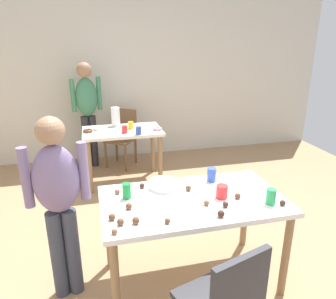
{
  "coord_description": "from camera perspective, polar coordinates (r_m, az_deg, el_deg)",
  "views": [
    {
      "loc": [
        -0.8,
        -2.04,
        1.91
      ],
      "look_at": [
        -0.11,
        0.76,
        0.9
      ],
      "focal_mm": 34.18,
      "sensor_mm": 36.0,
      "label": 1
    }
  ],
  "objects": [
    {
      "name": "cup_near_2",
      "position": [
        2.49,
        17.88,
        -7.97
      ],
      "size": [
        0.07,
        0.07,
        0.12
      ],
      "primitive_type": "cylinder",
      "color": "green",
      "rests_on": "dining_table_near"
    },
    {
      "name": "cake_ball_6",
      "position": [
        2.56,
        -9.02,
        -7.43
      ],
      "size": [
        0.04,
        0.04,
        0.04
      ],
      "primitive_type": "sphere",
      "color": "brown",
      "rests_on": "dining_table_near"
    },
    {
      "name": "dining_table_near",
      "position": [
        2.52,
        4.41,
        -10.54
      ],
      "size": [
        1.4,
        0.78,
        0.75
      ],
      "color": "white",
      "rests_on": "ground_plane"
    },
    {
      "name": "pitcher_far",
      "position": [
        4.5,
        -9.34,
        5.82
      ],
      "size": [
        0.12,
        0.12,
        0.26
      ],
      "primitive_type": "cylinder",
      "color": "white",
      "rests_on": "dining_table_far"
    },
    {
      "name": "cake_ball_1",
      "position": [
        2.22,
        -9.97,
        -11.78
      ],
      "size": [
        0.05,
        0.05,
        0.05
      ],
      "primitive_type": "sphere",
      "color": "brown",
      "rests_on": "dining_table_near"
    },
    {
      "name": "cake_ball_3",
      "position": [
        2.16,
        -0.11,
        -12.63
      ],
      "size": [
        0.04,
        0.04,
        0.04
      ],
      "primitive_type": "sphere",
      "color": "brown",
      "rests_on": "dining_table_near"
    },
    {
      "name": "cake_ball_2",
      "position": [
        2.64,
        9.73,
        -6.51
      ],
      "size": [
        0.05,
        0.05,
        0.05
      ],
      "primitive_type": "sphere",
      "color": "brown",
      "rests_on": "dining_table_near"
    },
    {
      "name": "donut_far_2",
      "position": [
        4.36,
        -12.55,
        3.63
      ],
      "size": [
        0.11,
        0.11,
        0.03
      ],
      "primitive_type": "torus",
      "color": "white",
      "rests_on": "dining_table_far"
    },
    {
      "name": "cup_near_0",
      "position": [
        2.75,
        7.78,
        -4.48
      ],
      "size": [
        0.08,
        0.08,
        0.12
      ],
      "primitive_type": "cylinder",
      "color": "#3351B2",
      "rests_on": "dining_table_near"
    },
    {
      "name": "cake_ball_5",
      "position": [
        2.16,
        -5.76,
        -12.5
      ],
      "size": [
        0.05,
        0.05,
        0.05
      ],
      "primitive_type": "sphere",
      "color": "brown",
      "rests_on": "dining_table_near"
    },
    {
      "name": "donut_far_1",
      "position": [
        4.28,
        -14.11,
        3.26
      ],
      "size": [
        0.13,
        0.13,
        0.04
      ],
      "primitive_type": "torus",
      "color": "brown",
      "rests_on": "dining_table_far"
    },
    {
      "name": "cake_ball_9",
      "position": [
        2.08,
        -9.55,
        -14.24
      ],
      "size": [
        0.04,
        0.04,
        0.04
      ],
      "primitive_type": "sphere",
      "color": "brown",
      "rests_on": "dining_table_near"
    },
    {
      "name": "person_girl_near",
      "position": [
        2.42,
        -18.98,
        -7.85
      ],
      "size": [
        0.45,
        0.22,
        1.43
      ],
      "color": "#383D4C",
      "rests_on": "ground_plane"
    },
    {
      "name": "fork_near",
      "position": [
        2.39,
        -9.78,
        -10.03
      ],
      "size": [
        0.17,
        0.02,
        0.01
      ],
      "primitive_type": "cube",
      "color": "silver",
      "rests_on": "dining_table_near"
    },
    {
      "name": "mixing_bowl",
      "position": [
        2.61,
        -0.88,
        -6.24
      ],
      "size": [
        0.21,
        0.21,
        0.07
      ],
      "primitive_type": "cylinder",
      "color": "white",
      "rests_on": "dining_table_near"
    },
    {
      "name": "cake_ball_7",
      "position": [
        2.38,
        6.87,
        -9.42
      ],
      "size": [
        0.04,
        0.04,
        0.04
      ],
      "primitive_type": "sphere",
      "color": "brown",
      "rests_on": "dining_table_near"
    },
    {
      "name": "cake_ball_0",
      "position": [
        2.38,
        10.22,
        -9.62
      ],
      "size": [
        0.04,
        0.04,
        0.04
      ],
      "primitive_type": "sphere",
      "color": "#3D2319",
      "rests_on": "dining_table_near"
    },
    {
      "name": "cake_ball_10",
      "position": [
        2.16,
        -8.48,
        -12.66
      ],
      "size": [
        0.05,
        0.05,
        0.05
      ],
      "primitive_type": "sphere",
      "color": "brown",
      "rests_on": "dining_table_near"
    },
    {
      "name": "wall_back",
      "position": [
        5.33,
        -5.27,
        12.68
      ],
      "size": [
        6.4,
        0.1,
        2.6
      ],
      "primitive_type": "cube",
      "color": "beige",
      "rests_on": "ground_plane"
    },
    {
      "name": "cup_near_1",
      "position": [
        2.49,
        9.58,
        -7.41
      ],
      "size": [
        0.09,
        0.09,
        0.1
      ],
      "primitive_type": "cylinder",
      "color": "red",
      "rests_on": "dining_table_near"
    },
    {
      "name": "cake_ball_13",
      "position": [
        2.51,
        19.77,
        -8.95
      ],
      "size": [
        0.04,
        0.04,
        0.04
      ],
      "primitive_type": "sphere",
      "color": "#3D2319",
      "rests_on": "dining_table_near"
    },
    {
      "name": "cup_far_0",
      "position": [
        4.15,
        -7.76,
        3.59
      ],
      "size": [
        0.07,
        0.07,
        0.1
      ],
      "primitive_type": "cylinder",
      "color": "red",
      "rests_on": "dining_table_far"
    },
    {
      "name": "person_adult_far",
      "position": [
        4.91,
        -14.22,
        7.54
      ],
      "size": [
        0.45,
        0.26,
        1.58
      ],
      "color": "#28282D",
      "rests_on": "ground_plane"
    },
    {
      "name": "cake_ball_4",
      "position": [
        2.25,
        9.42,
        -11.24
      ],
      "size": [
        0.05,
        0.05,
        0.05
      ],
      "primitive_type": "sphere",
      "color": "#3D2319",
      "rests_on": "dining_table_near"
    },
    {
      "name": "donut_far_0",
      "position": [
        4.25,
        -1.9,
        3.75
      ],
      "size": [
        0.13,
        0.13,
        0.04
      ],
      "primitive_type": "torus",
      "color": "pink",
      "rests_on": "dining_table_far"
    },
    {
      "name": "cake_ball_11",
      "position": [
        2.58,
        3.65,
        -6.88
      ],
      "size": [
        0.05,
        0.05,
        0.05
      ],
      "primitive_type": "sphere",
      "color": "brown",
      "rests_on": "dining_table_near"
    },
    {
      "name": "cake_ball_8",
      "position": [
        2.51,
        12.34,
        -8.1
      ],
      "size": [
        0.05,
        0.05,
        0.05
      ],
      "primitive_type": "sphere",
      "color": "brown",
      "rests_on": "dining_table_near"
    },
    {
      "name": "cup_far_2",
      "position": [
        4.34,
        -6.66,
        4.34
      ],
      "size": [
        0.07,
        0.07,
        0.1
      ],
      "primitive_type": "cylinder",
      "color": "yellow",
      "rests_on": "dining_table_far"
    },
    {
      "name": "cup_far_1",
      "position": [
        4.07,
        -5.29,
        3.4
      ],
      "size": [
        0.07,
        0.07,
        0.1
      ],
      "primitive_type": "cylinder",
      "color": "#3351B2",
      "rests_on": "dining_table_far"
    },
    {
      "name": "cake_ball_14",
      "position": [
        2.63,
        -4.65,
        -6.45
      ],
      "size": [
        0.04,
        0.04,
        0.04
      ],
      "primitive_type": "sphere",
      "color": "#3D2319",
      "rests_on": "dining_table_near"
    },
    {
      "name": "chair_far_table",
      "position": [
        5.02,
        -8.12,
        2.76
      ],
      "size": [
        0.56,
        0.56,
        0.87
      ],
      "color": "brown",
      "rests_on": "ground_plane"
    },
    {
      "name": "cake_ball_12",
      "position": [
        2.33,
        -7.01,
        -10.0
      ],
      "size": [
        0.05,
        0.05,
        0.05
      ],
      "primitive_type": "sphere",
      "color": "brown",
      "rests_on": "dining_table_near"
    },
    {
      "name": "soda_can",
      "position": [
        2.47,
        -7.38,
        -7.34
      ],
      "size": [
        0.07,
        0.07,
        0.12
      ],
      "primitive_type": "cylinder",
      "color": "#198438",
      "rests_on": "dining_table_near"
    },
    {
      "name": "dining_table_far",
      "position": [
        4.34,
        -8.09,
        1.91
      ],
      "size": [
        1.04,
        0.64,
        0.75
      ],
      "color": "silver",
      "rests_on": "ground_plane"
    },
    {
      "name": "ground_plane",
      "position": [
        2.91,
        6.19,
        -21.93
      ],
      "size": [
        6.4,
        6.4,
        0.0
      ],
      "primitive_type": "plane",
      "color": "#9E7A56"
    }
  ]
}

